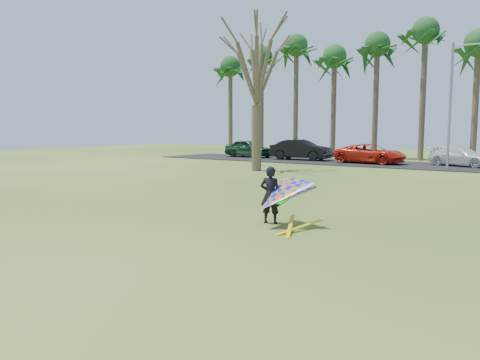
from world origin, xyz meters
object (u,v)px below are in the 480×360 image
Objects in this scene: kite_flyer at (279,196)px; car_2 at (370,154)px; bare_tree_left at (257,61)px; streetlight at (453,100)px; car_0 at (249,148)px; car_1 at (301,150)px; car_3 at (462,157)px.

car_2 is at bearing 104.24° from kite_flyer.
streetlight is at bearing 34.57° from bare_tree_left.
car_2 is (11.86, -0.93, -0.07)m from car_0.
bare_tree_left is at bearing 163.43° from car_2.
kite_flyer is (9.93, -13.85, -6.07)m from bare_tree_left.
bare_tree_left is 1.21× the size of streetlight.
car_1 is 6.15m from car_2.
car_2 is 6.31m from car_3.
bare_tree_left is 1.84× the size of car_2.
car_1 is 0.98× the size of car_2.
car_0 is 0.89× the size of car_2.
bare_tree_left reaches higher than kite_flyer.
car_3 is (10.15, 10.86, -6.19)m from bare_tree_left.
car_2 is at bearing 121.26° from car_3.
streetlight is 7.71m from car_2.
car_0 is 1.97× the size of kite_flyer.
streetlight is at bearing 89.36° from kite_flyer.
car_2 is 24.32m from kite_flyer.
bare_tree_left is 4.06× the size of kite_flyer.
car_3 is at bearing 90.11° from streetlight.
car_1 is (-2.19, 10.09, -6.00)m from bare_tree_left.
car_3 is (18.06, 0.21, -0.14)m from car_0.
car_0 is at bearing 111.54° from car_3.
streetlight is 21.16m from kite_flyer.
kite_flyer is at bearing -90.64° from streetlight.
car_1 is at bearing 116.85° from kite_flyer.
kite_flyer is (-0.22, -24.71, 0.12)m from car_3.
kite_flyer reaches higher than car_1.
car_1 is (-12.35, 3.09, -3.55)m from streetlight.
car_1 is 2.16× the size of kite_flyer.
bare_tree_left reaches higher than car_3.
kite_flyer reaches higher than car_0.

